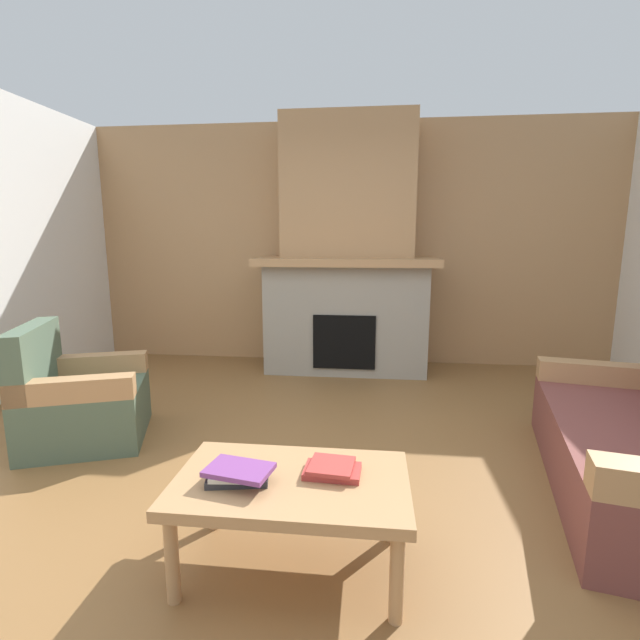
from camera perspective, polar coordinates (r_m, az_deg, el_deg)
The scene contains 7 objects.
ground at distance 2.76m, azimuth -0.02°, elevation -21.27°, with size 9.00×9.00×0.00m, color brown.
wall_back_wood_panel at distance 5.34m, azimuth 3.62°, elevation 9.29°, with size 6.00×0.12×2.70m, color tan.
fireplace at distance 4.97m, azimuth 3.38°, elevation 7.07°, with size 1.90×0.82×2.70m.
armchair at distance 3.73m, azimuth -27.81°, elevation -8.89°, with size 0.97×0.97×0.85m.
coffee_table at distance 2.10m, azimuth -3.58°, elevation -20.38°, with size 1.00×0.60×0.43m.
book_stack_near_edge at distance 2.06m, azimuth -10.23°, elevation -18.29°, with size 0.30×0.25×0.07m.
book_stack_center at distance 2.08m, azimuth 1.51°, elevation -18.10°, with size 0.25×0.20×0.05m.
Camera 1 is at (0.26, -2.33, 1.45)m, focal length 25.65 mm.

